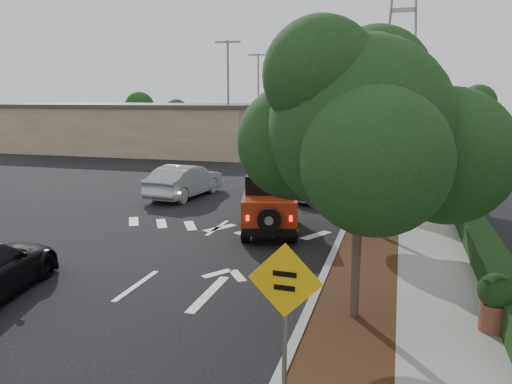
% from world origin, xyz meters
% --- Properties ---
extents(ground, '(120.00, 120.00, 0.00)m').
position_xyz_m(ground, '(0.00, 0.00, 0.00)').
color(ground, black).
rests_on(ground, ground).
extents(curb, '(0.20, 70.00, 0.15)m').
position_xyz_m(curb, '(4.60, 12.00, 0.07)').
color(curb, '#9E9B93').
rests_on(curb, ground).
extents(planting_strip, '(1.80, 70.00, 0.12)m').
position_xyz_m(planting_strip, '(5.60, 12.00, 0.06)').
color(planting_strip, black).
rests_on(planting_strip, ground).
extents(sidewalk, '(2.00, 70.00, 0.12)m').
position_xyz_m(sidewalk, '(7.50, 12.00, 0.06)').
color(sidewalk, gray).
rests_on(sidewalk, ground).
extents(hedge, '(0.80, 70.00, 0.80)m').
position_xyz_m(hedge, '(8.90, 12.00, 0.40)').
color(hedge, black).
rests_on(hedge, ground).
extents(commercial_building, '(22.00, 12.00, 4.00)m').
position_xyz_m(commercial_building, '(-16.00, 30.00, 2.00)').
color(commercial_building, gray).
rests_on(commercial_building, ground).
extents(transmission_tower, '(7.00, 4.00, 28.00)m').
position_xyz_m(transmission_tower, '(6.00, 48.00, 0.00)').
color(transmission_tower, slate).
rests_on(transmission_tower, ground).
extents(street_tree_near, '(3.80, 3.80, 5.92)m').
position_xyz_m(street_tree_near, '(5.60, -0.50, 0.00)').
color(street_tree_near, black).
rests_on(street_tree_near, ground).
extents(street_tree_mid, '(3.20, 3.20, 5.32)m').
position_xyz_m(street_tree_mid, '(5.60, 6.50, 0.00)').
color(street_tree_mid, black).
rests_on(street_tree_mid, ground).
extents(street_tree_far, '(3.40, 3.40, 5.62)m').
position_xyz_m(street_tree_far, '(5.60, 13.00, 0.00)').
color(street_tree_far, black).
rests_on(street_tree_far, ground).
extents(light_pole_a, '(2.00, 0.22, 9.00)m').
position_xyz_m(light_pole_a, '(-6.50, 26.00, 0.00)').
color(light_pole_a, slate).
rests_on(light_pole_a, ground).
extents(light_pole_b, '(2.00, 0.22, 9.00)m').
position_xyz_m(light_pole_b, '(-7.50, 38.00, 0.00)').
color(light_pole_b, slate).
rests_on(light_pole_b, ground).
extents(red_jeep, '(2.68, 4.33, 2.12)m').
position_xyz_m(red_jeep, '(1.96, 6.21, 1.08)').
color(red_jeep, black).
rests_on(red_jeep, ground).
extents(silver_suv_ahead, '(3.69, 6.04, 1.56)m').
position_xyz_m(silver_suv_ahead, '(2.61, 12.98, 0.78)').
color(silver_suv_ahead, '#9A9DA1').
rests_on(silver_suv_ahead, ground).
extents(silver_sedan_oncoming, '(2.27, 4.98, 1.59)m').
position_xyz_m(silver_sedan_oncoming, '(-3.55, 11.05, 0.79)').
color(silver_sedan_oncoming, '#9DA0A5').
rests_on(silver_sedan_oncoming, ground).
extents(parked_suv, '(4.92, 3.21, 1.56)m').
position_xyz_m(parked_suv, '(-9.29, 25.86, 0.78)').
color(parked_suv, '#A9AAB0').
rests_on(parked_suv, ground).
extents(speed_hump_sign, '(1.19, 0.12, 2.53)m').
position_xyz_m(speed_hump_sign, '(4.80, -3.85, 1.75)').
color(speed_hump_sign, slate).
rests_on(speed_hump_sign, ground).
extents(terracotta_planter, '(0.73, 0.73, 1.27)m').
position_xyz_m(terracotta_planter, '(8.40, -0.45, 0.85)').
color(terracotta_planter, brown).
rests_on(terracotta_planter, ground).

